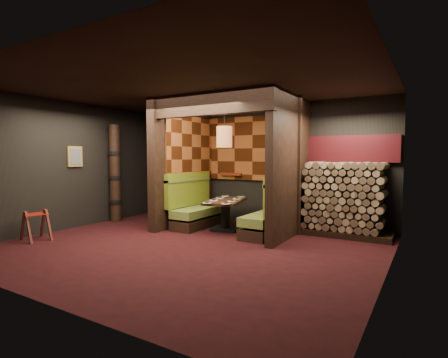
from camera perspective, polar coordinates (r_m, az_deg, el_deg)
floor at (r=6.42m, az=-6.10°, el=-11.05°), size 6.50×5.50×0.02m
ceiling at (r=6.33m, az=-6.29°, el=14.97°), size 6.50×5.50×0.02m
wall_back at (r=8.57m, az=5.04°, el=2.37°), size 6.50×0.02×2.85m
wall_front at (r=4.34m, az=-28.77°, el=0.67°), size 6.50×0.02×2.85m
wall_left at (r=8.58m, az=-23.83°, el=2.07°), size 0.02×5.50×2.85m
wall_right at (r=4.97m, az=25.31°, el=1.10°), size 0.02×5.50×2.85m
partition_left at (r=8.34m, az=-6.73°, el=2.33°), size 0.20×2.20×2.85m
partition_right at (r=7.08m, az=10.75°, el=2.05°), size 0.15×2.10×2.85m
header_beam at (r=6.87m, az=-2.82°, el=12.15°), size 2.85×0.18×0.44m
tapa_back_panel at (r=8.54m, az=4.75°, el=5.02°), size 2.40×0.06×1.55m
tapa_side_panel at (r=8.41m, az=-5.37°, el=5.24°), size 0.04×1.85×1.45m
lacquer_shelf at (r=8.76m, az=1.18°, el=0.81°), size 0.60×0.12×0.07m
booth_bench_left at (r=8.20m, az=-4.52°, el=-4.88°), size 0.68×1.60×1.14m
booth_bench_right at (r=7.27m, az=7.78°, el=-6.00°), size 0.68×1.60×1.14m
dining_table at (r=7.70m, az=0.25°, el=-5.13°), size 0.99×1.40×0.67m
place_settings at (r=7.67m, az=0.25°, el=-3.33°), size 0.90×1.54×0.03m
pendant_lamp at (r=7.58m, az=0.06°, el=6.89°), size 0.34×0.34×1.03m
framed_picture at (r=8.60m, az=-23.15°, el=3.39°), size 0.05×0.36×0.46m
luggage_rack at (r=7.73m, az=-28.36°, el=-6.51°), size 0.64×0.50×0.62m
totem_column at (r=9.11m, az=-17.36°, el=0.79°), size 0.31×0.31×2.40m
firewood_stack at (r=7.49m, az=19.52°, el=-3.19°), size 1.73×0.70×1.50m
mosaic_header at (r=7.77m, az=20.18°, el=4.65°), size 1.83×0.10×0.56m
bay_front_post at (r=7.30m, az=12.12°, el=2.08°), size 0.08×0.08×2.85m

